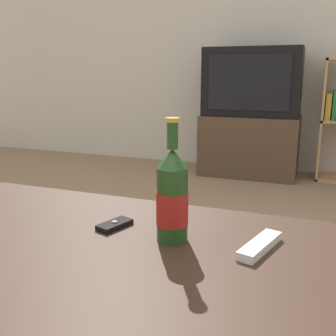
{
  "coord_description": "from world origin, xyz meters",
  "views": [
    {
      "loc": [
        0.47,
        -0.74,
        0.89
      ],
      "look_at": [
        0.04,
        0.39,
        0.6
      ],
      "focal_mm": 42.0,
      "sensor_mm": 36.0,
      "label": 1
    }
  ],
  "objects_px": {
    "cell_phone": "(114,225)",
    "tv_stand": "(249,145)",
    "remote_control": "(260,245)",
    "beer_bottle": "(172,197)",
    "television": "(252,82)"
  },
  "relations": [
    {
      "from": "tv_stand",
      "to": "remote_control",
      "type": "relative_size",
      "value": 4.91
    },
    {
      "from": "tv_stand",
      "to": "beer_bottle",
      "type": "xyz_separation_m",
      "value": [
        0.23,
        -2.63,
        0.34
      ]
    },
    {
      "from": "television",
      "to": "cell_phone",
      "type": "height_order",
      "value": "television"
    },
    {
      "from": "television",
      "to": "beer_bottle",
      "type": "bearing_deg",
      "value": -84.96
    },
    {
      "from": "remote_control",
      "to": "television",
      "type": "bearing_deg",
      "value": 115.58
    },
    {
      "from": "cell_phone",
      "to": "tv_stand",
      "type": "bearing_deg",
      "value": 110.1
    },
    {
      "from": "beer_bottle",
      "to": "television",
      "type": "bearing_deg",
      "value": 95.04
    },
    {
      "from": "cell_phone",
      "to": "remote_control",
      "type": "distance_m",
      "value": 0.38
    },
    {
      "from": "television",
      "to": "beer_bottle",
      "type": "xyz_separation_m",
      "value": [
        0.23,
        -2.62,
        -0.21
      ]
    },
    {
      "from": "television",
      "to": "beer_bottle",
      "type": "height_order",
      "value": "television"
    },
    {
      "from": "beer_bottle",
      "to": "remote_control",
      "type": "relative_size",
      "value": 1.75
    },
    {
      "from": "cell_phone",
      "to": "television",
      "type": "bearing_deg",
      "value": 110.1
    },
    {
      "from": "television",
      "to": "beer_bottle",
      "type": "relative_size",
      "value": 2.71
    },
    {
      "from": "tv_stand",
      "to": "beer_bottle",
      "type": "distance_m",
      "value": 2.66
    },
    {
      "from": "beer_bottle",
      "to": "tv_stand",
      "type": "bearing_deg",
      "value": 95.03
    }
  ]
}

